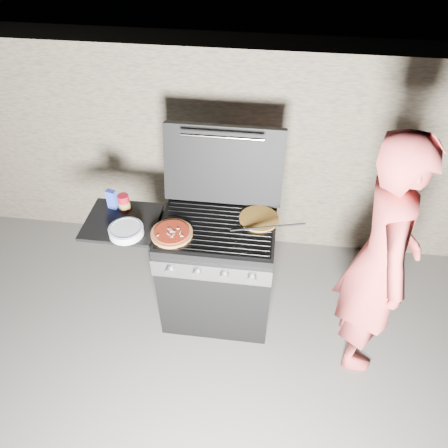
# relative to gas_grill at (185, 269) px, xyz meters

# --- Properties ---
(ground) EXTENTS (50.00, 50.00, 0.00)m
(ground) POSITION_rel_gas_grill_xyz_m (0.25, 0.00, -0.46)
(ground) COLOR #5C5955
(stone_wall) EXTENTS (8.00, 0.35, 1.80)m
(stone_wall) POSITION_rel_gas_grill_xyz_m (0.25, 1.05, 0.44)
(stone_wall) COLOR #7A6D52
(stone_wall) RESTS_ON ground
(gas_grill) EXTENTS (1.34, 0.79, 0.91)m
(gas_grill) POSITION_rel_gas_grill_xyz_m (0.00, 0.00, 0.00)
(gas_grill) COLOR black
(gas_grill) RESTS_ON ground
(pizza_topped) EXTENTS (0.34, 0.34, 0.03)m
(pizza_topped) POSITION_rel_gas_grill_xyz_m (-0.04, -0.10, 0.47)
(pizza_topped) COLOR tan
(pizza_topped) RESTS_ON gas_grill
(pizza_plain) EXTENTS (0.36, 0.36, 0.01)m
(pizza_plain) POSITION_rel_gas_grill_xyz_m (0.53, 0.12, 0.46)
(pizza_plain) COLOR gold
(pizza_plain) RESTS_ON gas_grill
(sauce_jar) EXTENTS (0.08, 0.08, 0.12)m
(sauce_jar) POSITION_rel_gas_grill_xyz_m (-0.43, 0.12, 0.51)
(sauce_jar) COLOR #A70F20
(sauce_jar) RESTS_ON gas_grill
(blue_carton) EXTENTS (0.08, 0.06, 0.15)m
(blue_carton) POSITION_rel_gas_grill_xyz_m (-0.52, 0.13, 0.52)
(blue_carton) COLOR blue
(blue_carton) RESTS_ON gas_grill
(plate_stack) EXTENTS (0.31, 0.31, 0.05)m
(plate_stack) POSITION_rel_gas_grill_xyz_m (-0.34, -0.13, 0.47)
(plate_stack) COLOR white
(plate_stack) RESTS_ON gas_grill
(person) EXTENTS (0.46, 0.68, 1.83)m
(person) POSITION_rel_gas_grill_xyz_m (1.31, -0.18, 0.46)
(person) COLOR #E14E4B
(person) RESTS_ON ground
(tongs) EXTENTS (0.50, 0.05, 0.10)m
(tongs) POSITION_rel_gas_grill_xyz_m (0.59, 0.00, 0.51)
(tongs) COLOR black
(tongs) RESTS_ON gas_grill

